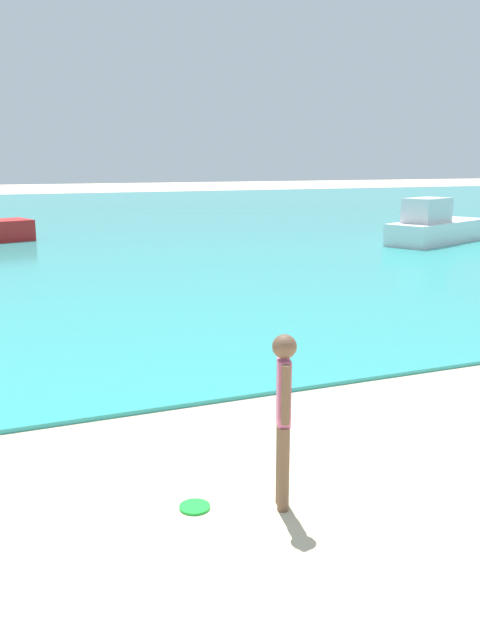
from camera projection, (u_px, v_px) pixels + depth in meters
The scene contains 4 objects.
water at pixel (23, 221), 36.17m from camera, with size 160.00×60.00×0.06m, color teal.
person_standing at pixel (283, 411), 6.17m from camera, with size 0.22×0.37×1.66m.
frisbee at pixel (195, 507), 6.35m from camera, with size 0.29×0.29×0.03m, color green.
boat_near at pixel (435, 227), 26.17m from camera, with size 5.34×3.47×1.74m.
Camera 1 is at (-3.61, 2.63, 3.16)m, focal length 38.26 mm.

